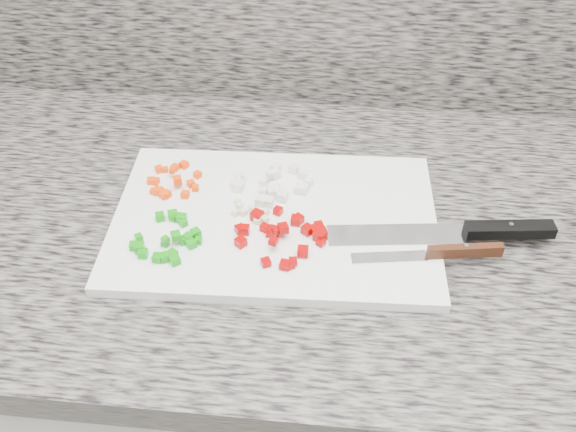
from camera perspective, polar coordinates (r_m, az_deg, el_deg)
name	(u,v)px	position (r m, az deg, el deg)	size (l,w,h in m)	color
cabinet	(337,405)	(1.25, 4.36, -16.44)	(3.92, 0.62, 0.86)	beige
countertop	(353,228)	(0.90, 5.80, -1.11)	(3.96, 0.64, 0.04)	slate
cutting_board	(275,220)	(0.87, -1.18, -0.38)	(0.43, 0.29, 0.01)	white
carrot_pile	(172,182)	(0.93, -10.29, 3.02)	(0.08, 0.09, 0.02)	#FF4205
onion_pile	(271,185)	(0.91, -1.56, 2.73)	(0.12, 0.10, 0.02)	white
green_pepper_pile	(169,238)	(0.84, -10.50, -1.90)	(0.09, 0.10, 0.02)	#12910D
red_pepper_pile	(286,233)	(0.83, -0.17, -1.56)	(0.12, 0.11, 0.02)	#A20202
garlic_pile	(251,213)	(0.87, -3.29, 0.29)	(0.05, 0.05, 0.01)	beige
chef_knife	(471,232)	(0.87, 15.93, -1.34)	(0.30, 0.07, 0.02)	white
paring_knife	(446,253)	(0.83, 13.86, -3.17)	(0.19, 0.05, 0.02)	white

